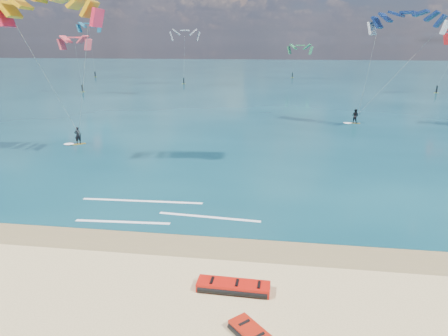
% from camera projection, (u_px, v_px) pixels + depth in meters
% --- Properties ---
extents(ground, '(320.00, 320.00, 0.00)m').
position_uv_depth(ground, '(225.00, 114.00, 55.27)').
color(ground, tan).
rests_on(ground, ground).
extents(wet_sand_strip, '(320.00, 2.40, 0.01)m').
position_uv_depth(wet_sand_strip, '(127.00, 241.00, 20.37)').
color(wet_sand_strip, brown).
rests_on(wet_sand_strip, ground).
extents(sea, '(320.00, 200.00, 0.04)m').
position_uv_depth(sea, '(254.00, 75.00, 115.63)').
color(sea, '#0B333F').
rests_on(sea, ground).
extents(packed_kite_left, '(3.22, 1.26, 0.43)m').
position_uv_depth(packed_kite_left, '(233.00, 290.00, 16.32)').
color(packed_kite_left, red).
rests_on(packed_kite_left, ground).
extents(kitesurfer_main, '(9.02, 8.52, 14.32)m').
position_uv_depth(kitesurfer_main, '(64.00, 70.00, 33.39)').
color(kitesurfer_main, yellow).
rests_on(kitesurfer_main, sea).
extents(kitesurfer_far, '(10.32, 6.84, 14.08)m').
position_uv_depth(kitesurfer_far, '(383.00, 62.00, 44.54)').
color(kitesurfer_far, gold).
rests_on(kitesurfer_far, sea).
extents(shoreline_foam, '(11.50, 3.63, 0.01)m').
position_uv_depth(shoreline_foam, '(157.00, 211.00, 23.74)').
color(shoreline_foam, white).
rests_on(shoreline_foam, ground).
extents(distant_kites, '(87.31, 40.72, 13.91)m').
position_uv_depth(distant_kites, '(206.00, 59.00, 88.45)').
color(distant_kites, '#2F824B').
rests_on(distant_kites, ground).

